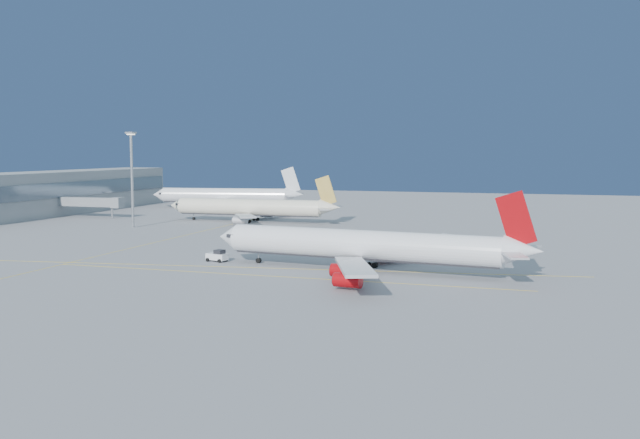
{
  "coord_description": "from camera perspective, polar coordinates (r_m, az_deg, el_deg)",
  "views": [
    {
      "loc": [
        50.48,
        -131.4,
        22.48
      ],
      "look_at": [
        2.7,
        19.95,
        7.0
      ],
      "focal_mm": 40.0,
      "sensor_mm": 36.0,
      "label": 1
    }
  ],
  "objects": [
    {
      "name": "pushback_tug",
      "position": [
        145.91,
        -8.2,
        -2.9
      ],
      "size": [
        4.69,
        3.44,
        2.43
      ],
      "rotation": [
        0.0,
        0.0,
        -0.23
      ],
      "color": "white",
      "rests_on": "ground"
    },
    {
      "name": "jet_bridge",
      "position": [
        249.57,
        -17.66,
        1.33
      ],
      "size": [
        23.6,
        3.6,
        6.9
      ],
      "color": "gray",
      "rests_on": "ground"
    },
    {
      "name": "airliner_etihad",
      "position": [
        224.72,
        -5.4,
        0.97
      ],
      "size": [
        57.06,
        52.8,
        14.91
      ],
      "rotation": [
        0.0,
        0.0,
        0.03
      ],
      "color": "beige",
      "rests_on": "ground"
    },
    {
      "name": "airliner_third",
      "position": [
        279.32,
        -7.41,
        1.92
      ],
      "size": [
        60.27,
        55.0,
        16.2
      ],
      "rotation": [
        0.0,
        0.0,
        0.16
      ],
      "color": "white",
      "rests_on": "ground"
    },
    {
      "name": "airliner_virgin",
      "position": [
        132.83,
        3.79,
        -2.11
      ],
      "size": [
        63.85,
        57.01,
        15.75
      ],
      "rotation": [
        0.0,
        0.0,
        -0.11
      ],
      "color": "white",
      "rests_on": "ground"
    },
    {
      "name": "taxiway_lines",
      "position": [
        154.04,
        -7.74,
        -2.87
      ],
      "size": [
        118.86,
        140.0,
        0.02
      ],
      "color": "yellow",
      "rests_on": "ground"
    },
    {
      "name": "terminal",
      "position": [
        272.79,
        -19.86,
        2.09
      ],
      "size": [
        18.4,
        110.0,
        15.0
      ],
      "color": "gray",
      "rests_on": "ground"
    },
    {
      "name": "light_mast",
      "position": [
        213.9,
        -14.83,
        3.75
      ],
      "size": [
        2.4,
        2.4,
        27.72
      ],
      "color": "gray",
      "rests_on": "ground"
    },
    {
      "name": "ground",
      "position": [
        142.54,
        -3.46,
        -3.51
      ],
      "size": [
        500.0,
        500.0,
        0.0
      ],
      "primitive_type": "plane",
      "color": "slate",
      "rests_on": "ground"
    }
  ]
}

